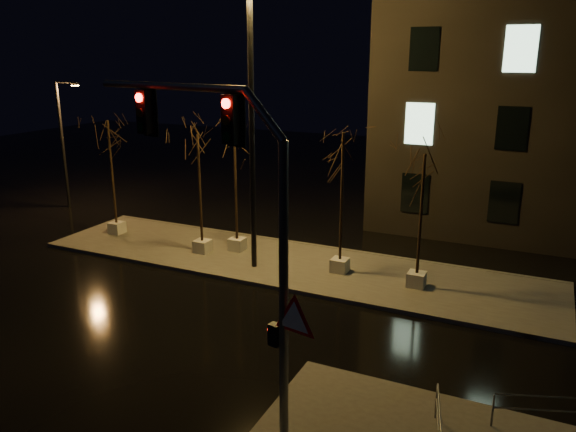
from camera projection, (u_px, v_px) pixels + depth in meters
The scene contains 12 objects.
ground at pixel (208, 324), 18.55m from camera, with size 90.00×90.00×0.00m, color black.
median at pixel (286, 263), 23.75m from camera, with size 22.00×5.00×0.15m, color #4C4A44.
tree_0 at pixel (110, 146), 26.32m from camera, with size 1.80×1.80×5.63m.
tree_1 at pixel (199, 162), 23.73m from camera, with size 1.80×1.80×5.34m.
tree_2 at pixel (235, 150), 23.87m from camera, with size 1.80×1.80×5.93m.
tree_3 at pixel (342, 165), 21.41m from camera, with size 1.80×1.80×5.76m.
tree_4 at pixel (423, 185), 20.10m from camera, with size 1.80×1.80×5.18m.
traffic_signal_mast at pixel (237, 212), 12.18m from camera, with size 6.29×1.38×7.82m.
streetlight_main at pixel (251, 111), 21.45m from camera, with size 2.74×0.87×10.99m.
streetlight_far at pixel (64, 140), 31.74m from camera, with size 1.36×0.64×7.14m.
guard_rail_a at pixel (538, 407), 12.97m from camera, with size 1.93×0.71×0.88m.
guard_rail_b at pixel (439, 421), 12.44m from camera, with size 0.48×1.94×0.94m.
Camera 1 is at (9.52, -14.13, 8.57)m, focal length 35.00 mm.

